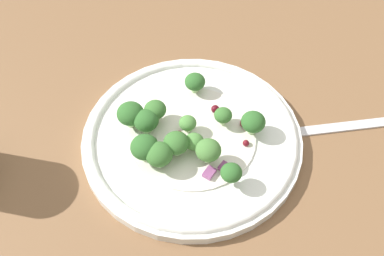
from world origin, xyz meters
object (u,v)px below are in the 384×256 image
(broccoli_floret_2, at_px, (145,147))
(broccoli_floret_1, at_px, (159,155))
(plate, at_px, (192,138))
(fork, at_px, (335,127))
(broccoli_floret_0, at_px, (195,82))

(broccoli_floret_2, bearing_deg, broccoli_floret_1, 65.63)
(broccoli_floret_1, distance_m, broccoli_floret_2, 0.02)
(broccoli_floret_1, bearing_deg, plate, 143.66)
(plate, distance_m, broccoli_floret_2, 0.06)
(plate, xyz_separation_m, broccoli_floret_1, (0.04, -0.03, 0.02))
(plate, bearing_deg, broccoli_floret_1, -36.34)
(broccoli_floret_1, bearing_deg, fork, 111.12)
(broccoli_floret_0, height_order, broccoli_floret_2, broccoli_floret_2)
(broccoli_floret_2, bearing_deg, fork, 107.91)
(plate, distance_m, broccoli_floret_1, 0.06)
(broccoli_floret_1, bearing_deg, broccoli_floret_2, -114.37)
(plate, distance_m, broccoli_floret_0, 0.07)
(plate, bearing_deg, broccoli_floret_0, -178.32)
(plate, height_order, broccoli_floret_1, broccoli_floret_1)
(broccoli_floret_0, distance_m, broccoli_floret_2, 0.11)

